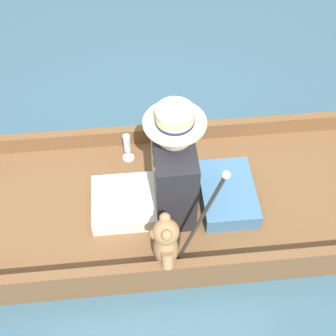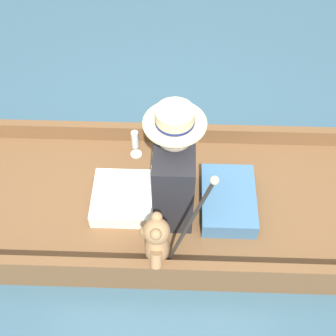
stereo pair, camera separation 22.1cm
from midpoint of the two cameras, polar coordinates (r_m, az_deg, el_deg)
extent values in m
plane|color=#385B70|center=(3.20, -3.19, -5.54)|extent=(16.00, 16.00, 0.00)
cube|color=brown|center=(3.14, -3.25, -4.82)|extent=(1.13, 2.95, 0.15)
cube|color=brown|center=(2.76, -2.67, -12.49)|extent=(0.06, 2.95, 0.13)
cube|color=brown|center=(3.36, -3.93, 4.11)|extent=(0.06, 2.95, 0.13)
cube|color=teal|center=(3.04, 5.17, -3.27)|extent=(0.49, 0.34, 0.13)
cube|color=white|center=(3.02, -7.49, -4.34)|extent=(0.39, 0.40, 0.11)
cube|color=#232328|center=(2.82, -1.52, -1.16)|extent=(0.44, 0.24, 0.59)
cube|color=beige|center=(2.79, -4.06, -0.81)|extent=(0.04, 0.01, 0.32)
cube|color=white|center=(2.69, -3.93, -2.46)|extent=(0.02, 0.01, 0.35)
cube|color=white|center=(2.84, -4.20, 1.47)|extent=(0.02, 0.01, 0.35)
sphere|color=beige|center=(2.51, -1.72, 4.35)|extent=(0.22, 0.22, 0.22)
cylinder|color=beige|center=(2.46, -1.76, 5.46)|extent=(0.34, 0.34, 0.01)
cylinder|color=beige|center=(2.43, -1.78, 6.24)|extent=(0.21, 0.21, 0.09)
cylinder|color=navy|center=(2.45, -1.77, 5.73)|extent=(0.21, 0.21, 0.02)
ellipsoid|color=#9E754C|center=(2.75, -2.58, -9.93)|extent=(0.18, 0.15, 0.26)
sphere|color=#9E754C|center=(2.58, -2.74, -7.92)|extent=(0.15, 0.15, 0.15)
sphere|color=olive|center=(2.59, -4.16, -8.15)|extent=(0.06, 0.06, 0.06)
sphere|color=#9E754C|center=(2.50, -2.70, -8.31)|extent=(0.06, 0.06, 0.06)
sphere|color=#9E754C|center=(2.56, -2.87, -6.26)|extent=(0.06, 0.06, 0.06)
cylinder|color=#9E754C|center=(2.66, -2.47, -11.26)|extent=(0.10, 0.07, 0.11)
cylinder|color=#9E754C|center=(2.75, -2.76, -7.75)|extent=(0.10, 0.07, 0.11)
sphere|color=#9E754C|center=(2.81, -3.21, -11.78)|extent=(0.07, 0.07, 0.07)
sphere|color=#9E754C|center=(2.85, -3.33, -10.08)|extent=(0.07, 0.07, 0.07)
cylinder|color=silver|center=(3.31, -6.75, 1.18)|extent=(0.08, 0.08, 0.01)
cylinder|color=silver|center=(3.28, -6.82, 1.65)|extent=(0.01, 0.01, 0.08)
cylinder|color=silver|center=(3.20, -7.01, 2.92)|extent=(0.05, 0.05, 0.14)
cylinder|color=#2D2823|center=(2.48, 1.04, -7.12)|extent=(0.02, 0.24, 0.85)
sphere|color=beige|center=(2.14, 4.18, -1.00)|extent=(0.04, 0.04, 0.04)
camera|label=1|loc=(0.11, -92.31, -2.95)|focal=50.00mm
camera|label=2|loc=(0.11, 87.69, 2.95)|focal=50.00mm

